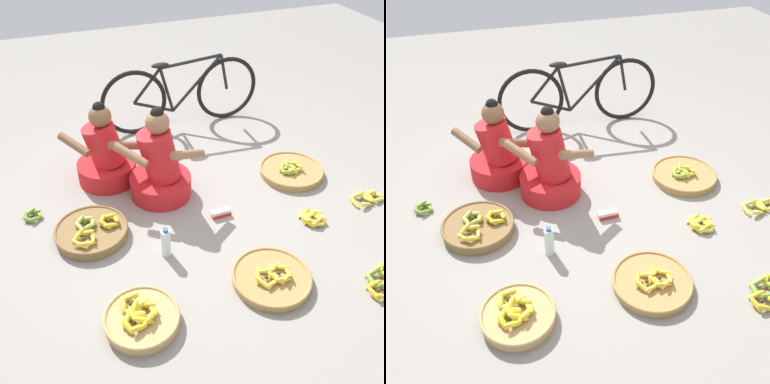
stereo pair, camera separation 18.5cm
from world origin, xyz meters
The scene contains 14 objects.
ground_plane centered at (0.00, 0.00, 0.00)m, with size 10.00×10.00×0.00m, color gray.
vendor_woman_front centered at (-0.10, 0.30, 0.26)m, with size 0.71×0.54×0.82m.
vendor_woman_behind centered at (-0.48, 0.67, 0.24)m, with size 0.68×0.52×0.76m.
bicycle_leaning centered at (0.47, 1.39, 0.36)m, with size 1.70×0.08×0.73m.
banana_basket_back_right centered at (1.10, 0.16, 0.04)m, with size 0.58×0.58×0.13m.
banana_basket_back_left centered at (-0.75, -0.03, 0.05)m, with size 0.56×0.56×0.14m.
banana_basket_near_vendor centered at (0.32, -0.91, 0.04)m, with size 0.55×0.55×0.13m.
banana_basket_back_center centered at (-0.60, -0.93, 0.05)m, with size 0.48×0.48×0.15m.
loose_bananas_mid_left centered at (-1.16, 0.35, 0.03)m, with size 0.17×0.18×0.07m.
loose_bananas_front_left centered at (0.93, -0.47, 0.03)m, with size 0.23×0.24×0.09m.
loose_bananas_front_right centered at (1.50, -0.40, 0.03)m, with size 0.29×0.18×0.08m.
loose_bananas_near_bicycle centered at (1.03, -1.17, 0.03)m, with size 0.36×0.29×0.09m.
water_bottle centered at (-0.28, -0.41, 0.12)m, with size 0.07×0.07×0.25m.
packet_carton_stack centered at (0.27, -0.15, 0.03)m, with size 0.17×0.06×0.06m.
Camera 1 is at (-0.89, -2.59, 2.31)m, focal length 40.89 mm.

